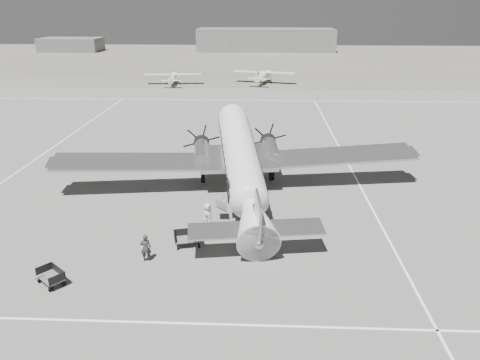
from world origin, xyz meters
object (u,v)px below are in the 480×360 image
Objects in this scene: baggage_cart_near at (187,239)px; ground_crew at (146,248)px; hangar_main at (266,40)px; light_plane_right at (264,77)px; shed_secondary at (71,45)px; baggage_cart_far at (51,277)px; passenger at (208,216)px; dc3_airliner at (241,163)px; light_plane_left at (173,79)px; ramp_agent at (208,217)px.

ground_crew reaches higher than baggage_cart_near.
light_plane_right is (-0.84, -63.98, -2.08)m from hangar_main.
baggage_cart_far is (47.60, -126.07, -1.55)m from shed_secondary.
passenger is (-4.74, -123.96, -2.42)m from hangar_main.
dc3_airliner is (-2.73, -118.59, -0.48)m from hangar_main.
light_plane_left is 0.89× the size of light_plane_right.
ground_crew is 0.96× the size of passenger.
baggage_cart_near is (54.26, -121.46, -1.52)m from shed_secondary.
baggage_cart_near is 2.89m from ground_crew.
light_plane_right is at bearing -105.48° from ground_crew.
dc3_airliner is at bearing 92.58° from baggage_cart_far.
hangar_main reaches higher than light_plane_right.
ground_crew is at bearing -93.51° from hangar_main.
baggage_cart_near is 0.97× the size of passenger.
light_plane_left is 16.78m from light_plane_right.
baggage_cart_far is at bearing -159.92° from baggage_cart_near.
light_plane_left is (-17.51, -65.95, -2.21)m from hangar_main.
light_plane_left is (-14.78, 52.64, -1.73)m from dc3_airliner.
light_plane_right is 6.92× the size of ground_crew.
light_plane_left is 61.64m from baggage_cart_near.
hangar_main reaches higher than light_plane_left.
ramp_agent is at bearing 83.30° from baggage_cart_far.
shed_secondary reaches higher than ground_crew.
dc3_airliner is at bearing -32.74° from ramp_agent.
dc3_airliner reaches higher than ground_crew.
shed_secondary is 133.93m from ground_crew.
shed_secondary is at bearing 151.06° from baggage_cart_far.
light_plane_left is 6.55× the size of baggage_cart_far.
light_plane_right reaches higher than baggage_cart_near.
hangar_main is 2.33× the size of shed_secondary.
light_plane_left is 6.13× the size of baggage_cart_near.
light_plane_right reaches higher than ground_crew.
light_plane_left is 6.69× the size of ramp_agent.
light_plane_right is 7.49× the size of ramp_agent.
dc3_airliner reaches higher than shed_secondary.
passenger is at bearing -92.19° from hangar_main.
ground_crew is 5.42m from ramp_agent.
hangar_main is 126.62m from baggage_cart_near.
passenger is (12.76, -58.00, -0.21)m from light_plane_left.
dc3_airliner is 17.41× the size of ground_crew.
shed_secondary is 10.57× the size of ground_crew.
light_plane_left is 5.95× the size of passenger.
shed_secondary is at bearing 12.82° from ramp_agent.
ramp_agent is 0.89× the size of passenger.
light_plane_right is at bearing -44.91° from shed_secondary.
ramp_agent is (3.13, 4.43, -0.06)m from ground_crew.
shed_secondary is at bearing 108.53° from dc3_airliner.
light_plane_left is at bearing -104.87° from hangar_main.
baggage_cart_far is at bearing -69.31° from shed_secondary.
passenger is (55.26, -118.96, -1.12)m from shed_secondary.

